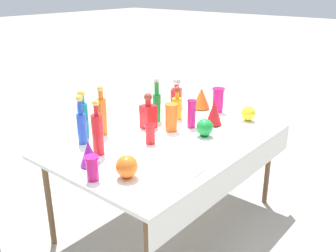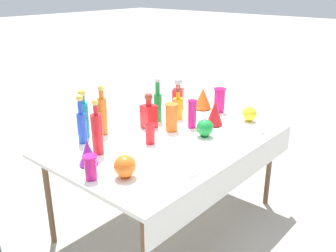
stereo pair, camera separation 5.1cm
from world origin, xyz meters
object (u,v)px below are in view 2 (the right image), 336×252
Objects in this scene: fluted_vase_0 at (203,98)px; fluted_vase_2 at (88,153)px; tall_bottle_0 at (158,104)px; round_bowl_0 at (249,114)px; tall_bottle_1 at (97,132)px; square_decanter_0 at (178,95)px; tall_bottle_4 at (83,116)px; slender_vase_1 at (172,117)px; tall_bottle_5 at (178,106)px; slender_vase_3 at (90,167)px; round_bowl_2 at (205,128)px; tall_bottle_2 at (102,113)px; slender_vase_2 at (220,100)px; fluted_vase_1 at (215,113)px; slender_vase_0 at (192,113)px; square_decanter_1 at (149,114)px; slender_vase_4 at (150,133)px; tall_bottle_3 at (82,123)px; round_bowl_1 at (125,166)px.

fluted_vase_0 is 1.16× the size of fluted_vase_2.
tall_bottle_0 is 2.91× the size of round_bowl_0.
tall_bottle_1 is 1.36× the size of square_decanter_0.
slender_vase_1 is (0.54, -0.43, -0.05)m from tall_bottle_4.
slender_vase_3 is at bearing -166.31° from tall_bottle_5.
round_bowl_2 is at bearing -75.59° from slender_vase_1.
tall_bottle_2 reaches higher than fluted_vase_0.
tall_bottle_0 is at bearing 13.64° from fluted_vase_2.
tall_bottle_2 reaches higher than slender_vase_2.
fluted_vase_2 is at bearing 169.60° from fluted_vase_1.
slender_vase_1 is at bearing 155.20° from slender_vase_0.
tall_bottle_2 is at bearing 161.79° from tall_bottle_5.
square_decanter_0 is 0.40m from slender_vase_2.
slender_vase_2 reaches higher than slender_vase_3.
square_decanter_1 is at bearing 163.19° from slender_vase_2.
tall_bottle_2 is 2.29× the size of fluted_vase_2.
tall_bottle_0 is 0.50m from slender_vase_4.
tall_bottle_3 reaches higher than fluted_vase_2.
fluted_vase_2 is (-1.47, 0.05, -0.03)m from slender_vase_2.
tall_bottle_1 reaches higher than slender_vase_1.
round_bowl_2 is (0.61, -0.71, -0.09)m from tall_bottle_4.
tall_bottle_3 reaches higher than slender_vase_4.
round_bowl_2 is (-0.26, -0.08, -0.04)m from fluted_vase_1.
tall_bottle_0 is 0.79m from round_bowl_0.
tall_bottle_1 is 1.76× the size of slender_vase_1.
slender_vase_3 is (-0.93, -0.14, -0.03)m from slender_vase_1.
fluted_vase_2 is at bearing -140.40° from tall_bottle_2.
fluted_vase_0 is at bearing 11.08° from slender_vase_4.
tall_bottle_5 is at bearing -19.59° from tall_bottle_4.
tall_bottle_0 is 0.49m from fluted_vase_1.
slender_vase_3 is at bearing 136.13° from round_bowl_1.
slender_vase_0 reaches higher than slender_vase_1.
slender_vase_1 is 0.65m from slender_vase_2.
tall_bottle_2 is at bearing 178.62° from square_decanter_0.
fluted_vase_0 is (0.92, 0.18, 0.02)m from slender_vase_4.
fluted_vase_2 is at bearing 98.16° from round_bowl_1.
round_bowl_1 is (0.15, -0.14, -0.01)m from slender_vase_3.
fluted_vase_0 is 1.36× the size of round_bowl_1.
tall_bottle_2 is 0.43m from slender_vase_4.
tall_bottle_1 is 1.79× the size of slender_vase_2.
slender_vase_4 is 0.96m from round_bowl_0.
square_decanter_1 is (0.60, 0.07, -0.04)m from tall_bottle_1.
square_decanter_1 is 1.33× the size of slender_vase_2.
tall_bottle_1 is 1.19m from square_decanter_0.
slender_vase_1 is 0.94m from slender_vase_3.
fluted_vase_0 reaches higher than fluted_vase_2.
round_bowl_1 is (-1.11, -0.09, -0.03)m from fluted_vase_1.
slender_vase_0 is at bearing -128.48° from square_decanter_0.
tall_bottle_1 is (-0.76, -0.13, 0.01)m from tall_bottle_0.
slender_vase_2 is at bearing -21.21° from tall_bottle_4.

